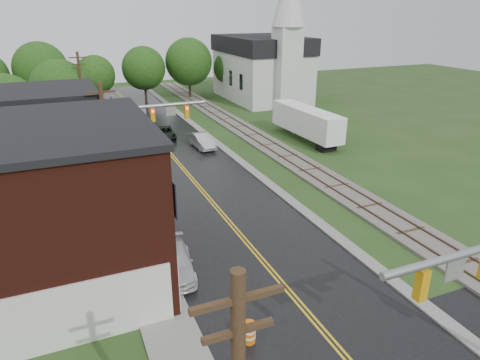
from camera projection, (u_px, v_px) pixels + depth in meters
main_road at (180, 165)px, 38.77m from camera, size 10.00×90.00×0.02m
curb_right at (217, 143)px, 44.99m from camera, size 0.80×70.00×0.12m
sidewalk_left at (118, 197)px, 32.25m from camera, size 2.40×50.00×0.12m
brick_building at (2, 217)px, 19.89m from camera, size 14.30×10.30×8.30m
yellow_house at (42, 161)px, 30.18m from camera, size 8.00×7.00×6.40m
darkred_building at (56, 139)px, 38.61m from camera, size 7.00×6.00×4.40m
church at (265, 61)px, 64.12m from camera, size 10.40×18.40×20.00m
railroad at (257, 138)px, 46.62m from camera, size 3.20×80.00×0.30m
traffic_signal_far at (144, 123)px, 33.10m from camera, size 7.34×0.43×7.20m
utility_pole_b at (108, 149)px, 27.71m from camera, size 1.80×0.28×9.00m
utility_pole_c at (83, 92)px, 46.52m from camera, size 1.80×0.28×9.00m
tree_left_c at (8, 107)px, 40.54m from camera, size 6.00×6.00×7.65m
tree_left_e at (62, 90)px, 47.37m from camera, size 6.40×6.40×8.16m
suv_dark at (165, 133)px, 46.51m from camera, size 2.37×4.57×1.23m
sedan_silver at (202, 141)px, 43.38m from camera, size 1.78×4.43×1.43m
pickup_white at (175, 262)px, 22.71m from camera, size 2.35×4.64×1.29m
semi_trailer at (307, 121)px, 45.31m from camera, size 2.60×10.70×3.46m
construction_barrel at (249, 333)px, 18.00m from camera, size 0.70×0.70×0.98m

